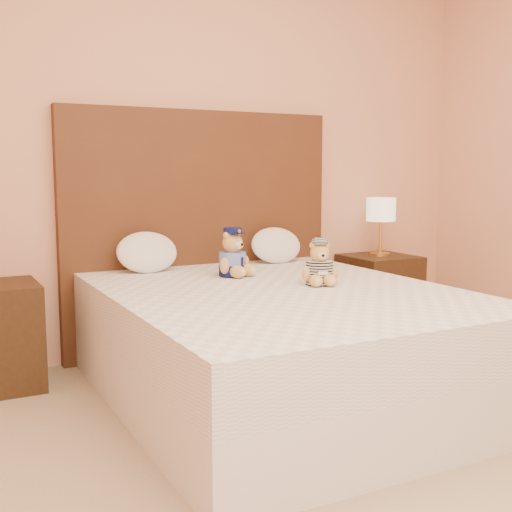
# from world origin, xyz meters

# --- Properties ---
(ground) EXTENTS (4.00, 4.50, 0.00)m
(ground) POSITION_xyz_m (0.00, 0.00, 0.00)
(ground) COLOR tan
(ground) RESTS_ON ground
(bed) EXTENTS (1.60, 2.00, 0.55)m
(bed) POSITION_xyz_m (0.00, 1.20, 0.28)
(bed) COLOR white
(bed) RESTS_ON ground
(headboard) EXTENTS (1.75, 0.08, 1.50)m
(headboard) POSITION_xyz_m (0.00, 2.21, 0.75)
(headboard) COLOR #492916
(headboard) RESTS_ON ground
(nightstand_right) EXTENTS (0.45, 0.45, 0.55)m
(nightstand_right) POSITION_xyz_m (1.25, 2.00, 0.28)
(nightstand_right) COLOR #342010
(nightstand_right) RESTS_ON ground
(lamp) EXTENTS (0.20, 0.20, 0.40)m
(lamp) POSITION_xyz_m (1.25, 2.00, 0.85)
(lamp) COLOR gold
(lamp) RESTS_ON nightstand_right
(teddy_police) EXTENTS (0.30, 0.29, 0.27)m
(teddy_police) POSITION_xyz_m (-0.03, 1.67, 0.68)
(teddy_police) COLOR #B57A46
(teddy_police) RESTS_ON bed
(teddy_prisoner) EXTENTS (0.25, 0.24, 0.23)m
(teddy_prisoner) POSITION_xyz_m (0.24, 1.21, 0.66)
(teddy_prisoner) COLOR #B57A46
(teddy_prisoner) RESTS_ON bed
(pillow_left) EXTENTS (0.36, 0.23, 0.25)m
(pillow_left) POSITION_xyz_m (-0.41, 2.03, 0.68)
(pillow_left) COLOR white
(pillow_left) RESTS_ON bed
(pillow_right) EXTENTS (0.35, 0.22, 0.24)m
(pillow_right) POSITION_xyz_m (0.44, 2.03, 0.67)
(pillow_right) COLOR white
(pillow_right) RESTS_ON bed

